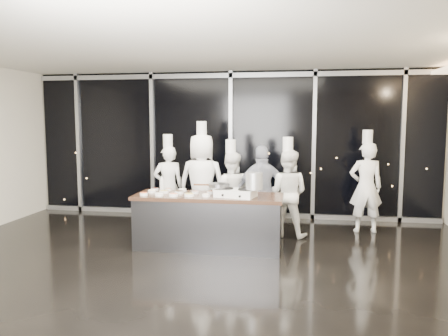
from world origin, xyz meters
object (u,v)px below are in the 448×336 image
(chef_far_left, at_px, (168,186))
(chef_side, at_px, (366,186))
(chef_center, at_px, (231,193))
(chef_right, at_px, (287,193))
(stock_pot, at_px, (254,181))
(demo_counter, at_px, (209,221))
(frying_pan, at_px, (219,185))
(stove, at_px, (236,193))
(chef_left, at_px, (202,182))
(guest, at_px, (262,191))

(chef_far_left, distance_m, chef_side, 3.83)
(chef_center, distance_m, chef_right, 1.05)
(stock_pot, xyz_separation_m, chef_right, (0.50, 1.14, -0.36))
(demo_counter, xyz_separation_m, chef_side, (2.75, 1.53, 0.43))
(stock_pot, height_order, chef_right, chef_right)
(frying_pan, height_order, chef_center, chef_center)
(demo_counter, bearing_deg, stove, -13.75)
(stove, xyz_separation_m, chef_far_left, (-1.54, 1.40, -0.13))
(demo_counter, height_order, stock_pot, stock_pot)
(stove, xyz_separation_m, chef_left, (-0.81, 1.17, -0.01))
(chef_center, relative_size, chef_right, 0.97)
(chef_center, xyz_separation_m, chef_right, (1.05, 0.02, 0.03))
(guest, xyz_separation_m, chef_right, (0.44, 0.11, -0.03))
(stock_pot, distance_m, chef_center, 1.31)
(frying_pan, relative_size, chef_side, 0.32)
(chef_side, bearing_deg, chef_center, 5.77)
(frying_pan, xyz_separation_m, chef_left, (-0.52, 1.10, -0.12))
(demo_counter, bearing_deg, stock_pot, -12.66)
(frying_pan, height_order, chef_side, chef_side)
(stock_pot, relative_size, chef_left, 0.13)
(chef_left, bearing_deg, chef_right, 179.83)
(chef_far_left, height_order, chef_left, chef_left)
(frying_pan, bearing_deg, chef_side, 44.14)
(stove, bearing_deg, frying_pan, 177.94)
(stock_pot, height_order, chef_far_left, chef_far_left)
(stove, relative_size, chef_left, 0.33)
(chef_right, bearing_deg, chef_far_left, 4.51)
(chef_far_left, bearing_deg, guest, 145.04)
(frying_pan, xyz_separation_m, chef_side, (2.57, 1.57, -0.19))
(guest, bearing_deg, chef_side, -175.02)
(chef_far_left, xyz_separation_m, chef_left, (0.73, -0.23, 0.11))
(stock_pot, distance_m, chef_right, 1.30)
(stock_pot, bearing_deg, frying_pan, 167.16)
(frying_pan, xyz_separation_m, stock_pot, (0.60, -0.14, 0.11))
(chef_far_left, height_order, chef_right, chef_far_left)
(chef_far_left, bearing_deg, stock_pot, 119.48)
(guest, bearing_deg, chef_far_left, -27.14)
(stove, bearing_deg, demo_counter, 178.98)
(chef_far_left, bearing_deg, chef_right, 150.09)
(demo_counter, height_order, guest, guest)
(chef_side, bearing_deg, demo_counter, 21.84)
(chef_left, distance_m, chef_side, 3.13)
(stove, distance_m, stock_pot, 0.38)
(frying_pan, bearing_deg, chef_far_left, 146.16)
(stock_pot, relative_size, chef_side, 0.14)
(frying_pan, relative_size, guest, 0.37)
(demo_counter, distance_m, frying_pan, 0.64)
(stove, bearing_deg, guest, 82.27)
(demo_counter, distance_m, chef_right, 1.64)
(chef_far_left, relative_size, chef_center, 1.05)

